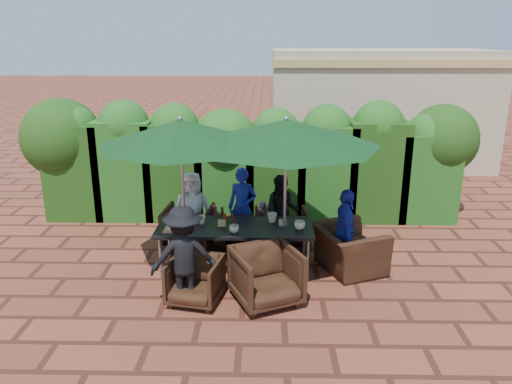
{
  "coord_description": "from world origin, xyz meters",
  "views": [
    {
      "loc": [
        0.31,
        -7.4,
        3.57
      ],
      "look_at": [
        0.15,
        0.4,
        1.11
      ],
      "focal_mm": 35.0,
      "sensor_mm": 36.0,
      "label": 1
    }
  ],
  "objects_px": {
    "dining_table": "(235,231)",
    "chair_near_right": "(266,274)",
    "chair_end_right": "(349,242)",
    "chair_far_mid": "(241,226)",
    "umbrella_left": "(180,133)",
    "umbrella_right": "(286,133)",
    "chair_far_left": "(188,226)",
    "chair_far_right": "(286,228)",
    "chair_near_left": "(195,278)"
  },
  "relations": [
    {
      "from": "chair_far_right",
      "to": "chair_end_right",
      "type": "bearing_deg",
      "value": 135.95
    },
    {
      "from": "dining_table",
      "to": "chair_far_mid",
      "type": "xyz_separation_m",
      "value": [
        0.03,
        1.06,
        -0.33
      ]
    },
    {
      "from": "chair_near_left",
      "to": "chair_end_right",
      "type": "bearing_deg",
      "value": 36.98
    },
    {
      "from": "chair_far_mid",
      "to": "chair_near_left",
      "type": "xyz_separation_m",
      "value": [
        -0.53,
        -2.04,
        0.01
      ]
    },
    {
      "from": "chair_end_right",
      "to": "chair_far_left",
      "type": "bearing_deg",
      "value": 51.81
    },
    {
      "from": "chair_near_right",
      "to": "umbrella_left",
      "type": "bearing_deg",
      "value": 118.95
    },
    {
      "from": "chair_far_right",
      "to": "chair_near_left",
      "type": "bearing_deg",
      "value": 49.92
    },
    {
      "from": "dining_table",
      "to": "umbrella_left",
      "type": "bearing_deg",
      "value": -178.96
    },
    {
      "from": "umbrella_right",
      "to": "chair_near_right",
      "type": "bearing_deg",
      "value": -105.69
    },
    {
      "from": "chair_near_left",
      "to": "chair_far_right",
      "type": "bearing_deg",
      "value": 66.52
    },
    {
      "from": "dining_table",
      "to": "chair_end_right",
      "type": "bearing_deg",
      "value": 2.89
    },
    {
      "from": "umbrella_right",
      "to": "chair_far_right",
      "type": "relative_size",
      "value": 3.64
    },
    {
      "from": "chair_near_left",
      "to": "chair_end_right",
      "type": "distance_m",
      "value": 2.53
    },
    {
      "from": "umbrella_right",
      "to": "chair_far_left",
      "type": "relative_size",
      "value": 3.38
    },
    {
      "from": "chair_near_right",
      "to": "chair_far_mid",
      "type": "bearing_deg",
      "value": 78.58
    },
    {
      "from": "chair_near_right",
      "to": "chair_end_right",
      "type": "bearing_deg",
      "value": 14.98
    },
    {
      "from": "umbrella_left",
      "to": "chair_far_right",
      "type": "xyz_separation_m",
      "value": [
        1.6,
        0.9,
        -1.83
      ]
    },
    {
      "from": "chair_far_left",
      "to": "chair_far_mid",
      "type": "bearing_deg",
      "value": -163.12
    },
    {
      "from": "dining_table",
      "to": "chair_end_right",
      "type": "height_order",
      "value": "chair_end_right"
    },
    {
      "from": "chair_far_left",
      "to": "chair_far_mid",
      "type": "height_order",
      "value": "chair_far_left"
    },
    {
      "from": "umbrella_right",
      "to": "chair_near_right",
      "type": "xyz_separation_m",
      "value": [
        -0.27,
        -0.97,
        -1.78
      ]
    },
    {
      "from": "chair_far_left",
      "to": "chair_far_right",
      "type": "distance_m",
      "value": 1.69
    },
    {
      "from": "dining_table",
      "to": "chair_far_right",
      "type": "distance_m",
      "value": 1.24
    },
    {
      "from": "chair_far_right",
      "to": "chair_near_right",
      "type": "bearing_deg",
      "value": 75.18
    },
    {
      "from": "chair_far_mid",
      "to": "dining_table",
      "type": "bearing_deg",
      "value": 80.78
    },
    {
      "from": "dining_table",
      "to": "chair_end_right",
      "type": "relative_size",
      "value": 2.26
    },
    {
      "from": "umbrella_left",
      "to": "chair_far_mid",
      "type": "xyz_separation_m",
      "value": [
        0.81,
        1.07,
        -1.87
      ]
    },
    {
      "from": "dining_table",
      "to": "chair_near_right",
      "type": "bearing_deg",
      "value": -63.08
    },
    {
      "from": "chair_end_right",
      "to": "umbrella_right",
      "type": "bearing_deg",
      "value": 72.88
    },
    {
      "from": "chair_far_right",
      "to": "chair_end_right",
      "type": "xyz_separation_m",
      "value": [
        0.96,
        -0.79,
        0.08
      ]
    },
    {
      "from": "umbrella_right",
      "to": "chair_end_right",
      "type": "height_order",
      "value": "umbrella_right"
    },
    {
      "from": "dining_table",
      "to": "chair_far_mid",
      "type": "relative_size",
      "value": 3.49
    },
    {
      "from": "chair_far_mid",
      "to": "chair_far_right",
      "type": "xyz_separation_m",
      "value": [
        0.79,
        -0.18,
        0.04
      ]
    },
    {
      "from": "umbrella_left",
      "to": "chair_near_right",
      "type": "relative_size",
      "value": 2.84
    },
    {
      "from": "chair_far_mid",
      "to": "chair_end_right",
      "type": "relative_size",
      "value": 0.65
    },
    {
      "from": "chair_near_left",
      "to": "chair_far_mid",
      "type": "bearing_deg",
      "value": 87.28
    },
    {
      "from": "umbrella_left",
      "to": "chair_far_right",
      "type": "bearing_deg",
      "value": 29.27
    },
    {
      "from": "dining_table",
      "to": "chair_far_mid",
      "type": "height_order",
      "value": "dining_table"
    },
    {
      "from": "chair_far_left",
      "to": "chair_end_right",
      "type": "height_order",
      "value": "chair_end_right"
    },
    {
      "from": "chair_far_mid",
      "to": "chair_near_right",
      "type": "xyz_separation_m",
      "value": [
        0.46,
        -2.02,
        0.09
      ]
    },
    {
      "from": "chair_far_left",
      "to": "chair_far_right",
      "type": "bearing_deg",
      "value": -174.48
    },
    {
      "from": "dining_table",
      "to": "umbrella_left",
      "type": "distance_m",
      "value": 1.72
    },
    {
      "from": "chair_near_left",
      "to": "chair_near_right",
      "type": "relative_size",
      "value": 0.82
    },
    {
      "from": "chair_far_left",
      "to": "chair_near_left",
      "type": "height_order",
      "value": "chair_far_left"
    },
    {
      "from": "chair_near_right",
      "to": "chair_far_right",
      "type": "bearing_deg",
      "value": 55.64
    },
    {
      "from": "chair_far_left",
      "to": "chair_far_right",
      "type": "relative_size",
      "value": 1.08
    },
    {
      "from": "chair_far_left",
      "to": "chair_far_mid",
      "type": "distance_m",
      "value": 0.92
    },
    {
      "from": "chair_far_mid",
      "to": "umbrella_left",
      "type": "bearing_deg",
      "value": 45.49
    },
    {
      "from": "umbrella_left",
      "to": "umbrella_right",
      "type": "relative_size",
      "value": 0.87
    },
    {
      "from": "chair_far_right",
      "to": "chair_far_left",
      "type": "bearing_deg",
      "value": -4.39
    }
  ]
}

